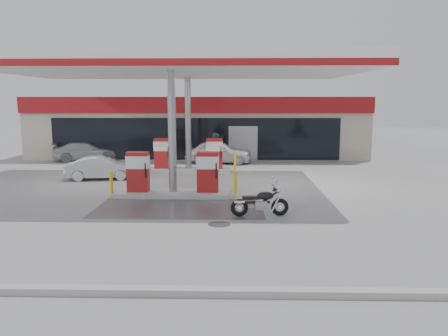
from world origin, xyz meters
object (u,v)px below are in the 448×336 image
object	(u,v)px
attendant	(216,151)
pump_island_far	(189,158)
pump_island_near	(173,179)
parked_motorcycle	(261,203)
parked_car_left	(86,151)
sedan_white	(219,152)
biker_walking	(221,149)
hatchback_silver	(102,168)

from	to	relation	value
attendant	pump_island_far	bearing A→B (deg)	103.74
pump_island_near	attendant	bearing A→B (deg)	78.55
parked_motorcycle	parked_car_left	size ratio (longest dim) A/B	0.49
pump_island_near	parked_motorcycle	xyz separation A→B (m)	(3.35, -2.99, -0.26)
sedan_white	pump_island_far	bearing A→B (deg)	161.36
pump_island_near	sedan_white	distance (m)	9.29
sedan_white	biker_walking	bearing A→B (deg)	-5.28
parked_motorcycle	parked_car_left	xyz separation A→B (m)	(-10.26, 12.99, 0.14)
sedan_white	pump_island_near	bearing A→B (deg)	177.45
pump_island_near	parked_motorcycle	distance (m)	4.50
pump_island_near	sedan_white	world-z (taller)	pump_island_near
sedan_white	parked_car_left	xyz separation A→B (m)	(-8.42, 0.83, -0.10)
attendant	parked_motorcycle	bearing A→B (deg)	169.48
pump_island_near	parked_car_left	world-z (taller)	pump_island_near
pump_island_near	pump_island_far	xyz separation A→B (m)	(0.00, 6.00, 0.00)
sedan_white	biker_walking	xyz separation A→B (m)	(0.13, 0.63, 0.12)
pump_island_near	pump_island_far	bearing A→B (deg)	90.00
hatchback_silver	biker_walking	world-z (taller)	biker_walking
sedan_white	parked_car_left	size ratio (longest dim) A/B	0.99
sedan_white	hatchback_silver	bearing A→B (deg)	142.14
attendant	biker_walking	distance (m)	2.82
attendant	parked_car_left	distance (m)	8.86
parked_motorcycle	attendant	xyz separation A→B (m)	(-1.93, 9.99, 0.56)
parked_car_left	biker_walking	world-z (taller)	biker_walking
sedan_white	biker_walking	world-z (taller)	biker_walking
parked_motorcycle	attendant	world-z (taller)	attendant
pump_island_far	attendant	world-z (taller)	attendant
parked_motorcycle	hatchback_silver	distance (m)	9.87
parked_car_left	biker_walking	bearing A→B (deg)	-104.88
hatchback_silver	parked_car_left	distance (m)	7.03
pump_island_near	biker_walking	world-z (taller)	pump_island_near
pump_island_near	parked_motorcycle	bearing A→B (deg)	-41.77
pump_island_far	sedan_white	world-z (taller)	pump_island_far
pump_island_far	sedan_white	bearing A→B (deg)	64.57
parked_car_left	biker_walking	xyz separation A→B (m)	(8.55, -0.20, 0.22)
parked_car_left	attendant	bearing A→B (deg)	-123.35
attendant	hatchback_silver	size ratio (longest dim) A/B	0.60
sedan_white	attendant	size ratio (longest dim) A/B	1.99
pump_island_near	attendant	xyz separation A→B (m)	(1.42, 7.00, 0.29)
pump_island_near	biker_walking	xyz separation A→B (m)	(1.64, 9.80, 0.09)
parked_motorcycle	attendant	distance (m)	10.19
pump_island_far	biker_walking	size ratio (longest dim) A/B	3.22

